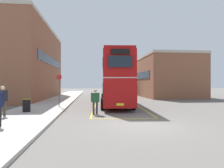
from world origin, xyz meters
name	(u,v)px	position (x,y,z in m)	size (l,w,h in m)	color
ground_plane	(112,101)	(0.00, 14.40, 0.00)	(135.60, 135.60, 0.00)	#66605B
sidewalk_left	(60,99)	(-6.50, 16.80, 0.07)	(4.00, 57.60, 0.14)	#B2ADA3
brick_building_left	(27,63)	(-11.26, 19.12, 4.93)	(6.45, 18.65, 9.85)	brown
depot_building_right	(164,77)	(9.41, 22.47, 3.25)	(7.95, 13.64, 6.49)	brown
double_decker_bus	(116,79)	(-0.18, 9.28, 2.51)	(3.16, 10.53, 4.75)	black
single_deck_bus	(120,86)	(2.99, 28.45, 1.64)	(3.06, 8.43, 3.02)	black
pedestrian_boarding	(95,100)	(-2.21, 3.81, 0.99)	(0.57, 0.27, 1.70)	#2D2D38
pedestrian_waiting_near	(3,99)	(-7.65, 2.73, 1.19)	(0.50, 0.53, 1.79)	#473828
litter_bin	(27,105)	(-6.88, 4.63, 0.59)	(0.54, 0.54, 0.89)	black
bus_stop_sign	(59,87)	(-5.16, 7.57, 1.76)	(0.44, 0.12, 2.70)	#4C4C51
bay_marking_yellow	(118,108)	(-0.23, 7.36, 0.00)	(4.81, 12.65, 0.01)	gold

